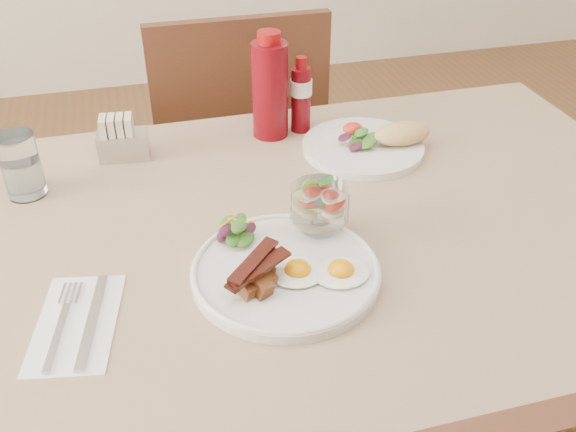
% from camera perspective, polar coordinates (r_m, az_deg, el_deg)
% --- Properties ---
extents(table, '(1.33, 0.88, 0.75)m').
position_cam_1_polar(table, '(1.11, 1.81, -4.57)').
color(table, '#4F2C18').
rests_on(table, ground).
extents(chair_far, '(0.42, 0.42, 0.93)m').
position_cam_1_polar(chair_far, '(1.73, -4.62, 5.34)').
color(chair_far, '#4F2C18').
rests_on(chair_far, ground).
extents(main_plate, '(0.28, 0.28, 0.02)m').
position_cam_1_polar(main_plate, '(0.95, -0.22, -5.05)').
color(main_plate, silver).
rests_on(main_plate, table).
extents(fried_eggs, '(0.17, 0.12, 0.02)m').
position_cam_1_polar(fried_eggs, '(0.93, 2.80, -4.90)').
color(fried_eggs, white).
rests_on(fried_eggs, main_plate).
extents(bacon_potato_pile, '(0.10, 0.09, 0.04)m').
position_cam_1_polar(bacon_potato_pile, '(0.90, -2.80, -5.28)').
color(bacon_potato_pile, brown).
rests_on(bacon_potato_pile, main_plate).
extents(side_salad, '(0.07, 0.07, 0.04)m').
position_cam_1_polar(side_salad, '(0.99, -4.54, -1.38)').
color(side_salad, '#1F5216').
rests_on(side_salad, main_plate).
extents(fruit_cup, '(0.09, 0.09, 0.09)m').
position_cam_1_polar(fruit_cup, '(0.99, 2.83, 1.14)').
color(fruit_cup, white).
rests_on(fruit_cup, main_plate).
extents(second_plate, '(0.26, 0.24, 0.06)m').
position_cam_1_polar(second_plate, '(1.28, 7.50, 6.47)').
color(second_plate, silver).
rests_on(second_plate, table).
extents(ketchup_bottle, '(0.08, 0.08, 0.22)m').
position_cam_1_polar(ketchup_bottle, '(1.30, -1.61, 11.28)').
color(ketchup_bottle, '#5D050D').
rests_on(ketchup_bottle, table).
extents(hot_sauce_bottle, '(0.05, 0.05, 0.16)m').
position_cam_1_polar(hot_sauce_bottle, '(1.32, 1.16, 10.65)').
color(hot_sauce_bottle, '#5D050D').
rests_on(hot_sauce_bottle, table).
extents(sugar_caddy, '(0.10, 0.06, 0.09)m').
position_cam_1_polar(sugar_caddy, '(1.28, -14.58, 6.51)').
color(sugar_caddy, silver).
rests_on(sugar_caddy, table).
extents(water_glass, '(0.07, 0.07, 0.12)m').
position_cam_1_polar(water_glass, '(1.21, -22.58, 3.88)').
color(water_glass, white).
rests_on(water_glass, table).
extents(napkin_cutlery, '(0.14, 0.21, 0.01)m').
position_cam_1_polar(napkin_cutlery, '(0.93, -18.20, -8.99)').
color(napkin_cutlery, white).
rests_on(napkin_cutlery, table).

